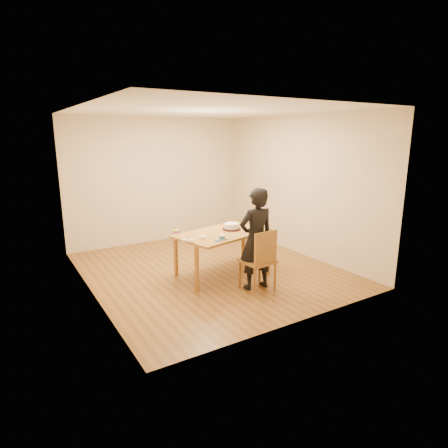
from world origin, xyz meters
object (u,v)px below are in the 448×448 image
cake_plate (232,229)px  cake (232,226)px  dining_chair (257,261)px  dining_table (222,233)px  person (256,239)px

cake_plate → cake: size_ratio=1.28×
dining_chair → cake: 0.92m
cake_plate → cake: 0.05m
dining_table → dining_chair: bearing=-92.8°
dining_chair → cake_plate: size_ratio=1.47×
dining_table → person: person is taller
cake_plate → person: person is taller
dining_chair → cake_plate: cake_plate is taller
dining_table → dining_chair: size_ratio=3.37×
dining_table → cake: bearing=3.8°
cake → person: (-0.08, -0.80, -0.03)m
dining_chair → cake: (0.08, 0.85, 0.36)m
dining_chair → person: size_ratio=0.29×
dining_table → person: bearing=-92.2°
cake → person: bearing=-95.4°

